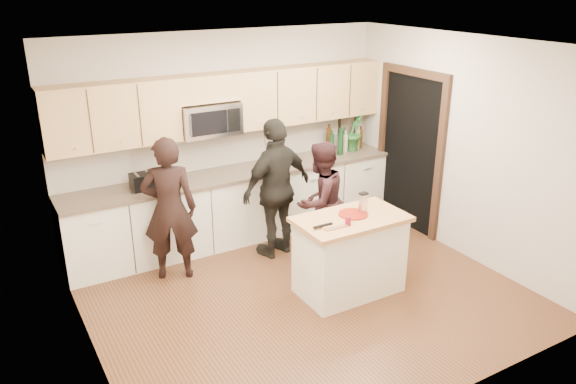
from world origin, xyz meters
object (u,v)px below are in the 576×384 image
woman_right (277,188)px  woman_left (169,209)px  toaster (143,181)px  woman_center (320,202)px  island (350,254)px

woman_right → woman_left: bearing=-16.9°
toaster → woman_left: (0.12, -0.54, -0.19)m
toaster → woman_center: 2.13m
woman_left → woman_center: 1.80m
woman_center → toaster: bearing=-43.8°
toaster → woman_center: size_ratio=0.19×
woman_center → woman_right: woman_right is taller
toaster → woman_left: 0.58m
island → woman_left: bearing=140.1°
island → woman_center: size_ratio=0.80×
woman_center → woman_right: 0.55m
toaster → woman_right: woman_right is taller
island → woman_left: size_ratio=0.71×
woman_center → woman_right: size_ratio=0.85×
woman_left → toaster: bearing=-55.2°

